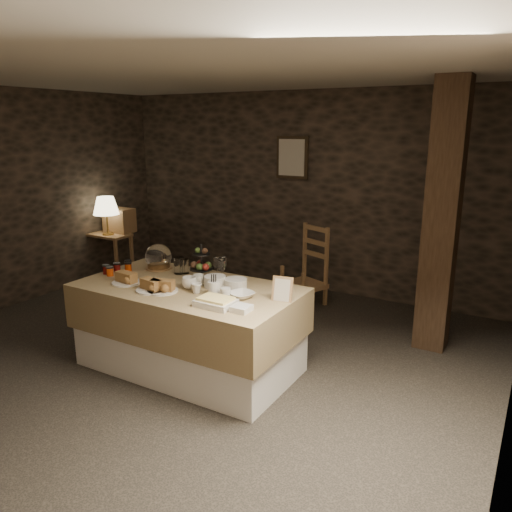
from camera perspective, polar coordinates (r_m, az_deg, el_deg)
The scene contains 28 objects.
ground_plane at distance 4.99m, azimuth -7.56°, elevation -11.09°, with size 5.50×5.00×0.01m, color black.
room_shell at distance 4.53m, azimuth -8.23°, elevation 6.97°, with size 5.52×5.02×2.60m.
buffet_table at distance 4.57m, azimuth -7.69°, elevation -7.41°, with size 1.98×1.05×0.78m.
console_table at distance 7.40m, azimuth -16.47°, elevation 1.48°, with size 0.63×0.36×0.67m.
table_lamp at distance 7.23m, azimuth -16.78°, elevation 5.47°, with size 0.36×0.36×0.53m.
wine_rack at distance 7.43m, azimuth -15.36°, elevation 3.98°, with size 0.42×0.26×0.34m, color brown.
chair at distance 6.21m, azimuth 5.77°, elevation -1.50°, with size 0.59×0.58×0.76m.
timber_column at distance 5.06m, azimuth 20.47°, elevation 3.99°, with size 0.30×0.30×2.60m, color black.
framed_picture at distance 6.68m, azimuth 4.16°, elevation 11.17°, with size 0.45×0.04×0.55m.
plate_stack_a at distance 4.39m, azimuth -4.71°, elevation -2.93°, with size 0.19×0.19×0.10m, color silver.
plate_stack_b at distance 4.35m, azimuth -2.35°, elevation -3.17°, with size 0.20×0.20×0.09m, color silver.
cutlery_holder at distance 4.18m, azimuth -4.83°, elevation -3.71°, with size 0.10×0.10×0.12m, color silver.
cup_a at distance 4.37m, azimuth -7.62°, elevation -3.05°, with size 0.13×0.13×0.10m, color silver.
cup_b at distance 4.26m, azimuth -6.84°, elevation -3.66°, with size 0.09×0.09×0.09m, color silver.
mug_c at distance 4.47m, azimuth -6.58°, elevation -2.70°, with size 0.09×0.09×0.10m, color silver.
mug_d at distance 4.10m, azimuth -3.51°, elevation -4.28°, with size 0.08×0.08×0.09m, color silver.
bowl at distance 4.12m, azimuth -1.67°, elevation -4.46°, with size 0.20×0.20×0.05m, color silver.
cake_dome at distance 5.02m, azimuth -11.08°, elevation -0.26°, with size 0.26×0.26×0.26m.
fruit_stand at distance 4.65m, azimuth -6.25°, elevation -0.98°, with size 0.22×0.22×0.32m.
bread_platter_left at distance 4.63m, azimuth -14.59°, elevation -2.57°, with size 0.26×0.26×0.11m.
bread_platter_center at distance 4.37m, azimuth -11.91°, elevation -3.42°, with size 0.26×0.26×0.11m.
bread_platter_right at distance 4.33m, azimuth -10.64°, elevation -3.53°, with size 0.26×0.26×0.11m.
jam_jars at distance 5.00m, azimuth -15.49°, elevation -1.39°, with size 0.18×0.32×0.07m.
tart_dish at distance 3.95m, azimuth -4.64°, elevation -5.26°, with size 0.30×0.22×0.07m.
square_dish at distance 3.83m, azimuth -1.69°, elevation -6.01°, with size 0.14×0.14×0.04m, color silver.
menu_frame at distance 4.04m, azimuth 3.02°, elevation -3.90°, with size 0.17×0.02×0.22m, color brown.
storage_jar_a at distance 4.82m, azimuth -8.77°, elevation -1.07°, with size 0.10×0.10×0.16m, color white.
storage_jar_b at distance 4.83m, azimuth -8.19°, elevation -1.15°, with size 0.09×0.09×0.14m, color white.
Camera 1 is at (2.81, -3.51, 2.16)m, focal length 35.00 mm.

